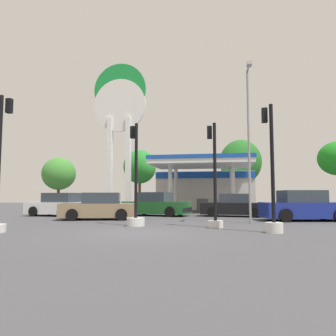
% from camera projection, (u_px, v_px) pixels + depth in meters
% --- Properties ---
extents(ground_plane, '(90.00, 90.00, 0.00)m').
position_uv_depth(ground_plane, '(138.00, 233.00, 11.91)').
color(ground_plane, '#47474C').
rests_on(ground_plane, ground).
extents(gas_station, '(9.18, 11.75, 4.46)m').
position_uv_depth(gas_station, '(205.00, 188.00, 31.80)').
color(gas_station, beige).
rests_on(gas_station, ground).
extents(station_pole_sign, '(4.73, 0.56, 13.13)m').
position_uv_depth(station_pole_sign, '(120.00, 115.00, 28.67)').
color(station_pole_sign, white).
rests_on(station_pole_sign, ground).
extents(car_1, '(4.77, 2.85, 1.60)m').
position_uv_depth(car_1, '(156.00, 205.00, 22.17)').
color(car_1, black).
rests_on(car_1, ground).
extents(car_2, '(4.52, 2.39, 1.55)m').
position_uv_depth(car_2, '(60.00, 206.00, 21.82)').
color(car_2, black).
rests_on(car_2, ground).
extents(car_3, '(4.34, 2.28, 1.49)m').
position_uv_depth(car_3, '(234.00, 206.00, 21.39)').
color(car_3, black).
rests_on(car_3, ground).
extents(car_4, '(4.91, 2.75, 1.66)m').
position_uv_depth(car_4, '(304.00, 207.00, 17.78)').
color(car_4, black).
rests_on(car_4, ground).
extents(car_6, '(4.60, 2.82, 1.54)m').
position_uv_depth(car_6, '(99.00, 207.00, 18.65)').
color(car_6, black).
rests_on(car_6, ground).
extents(traffic_signal_1, '(0.66, 0.69, 4.56)m').
position_uv_depth(traffic_signal_1, '(214.00, 193.00, 14.05)').
color(traffic_signal_1, silver).
rests_on(traffic_signal_1, ground).
extents(traffic_signal_2, '(0.65, 0.68, 4.86)m').
position_uv_depth(traffic_signal_2, '(272.00, 193.00, 12.14)').
color(traffic_signal_2, silver).
rests_on(traffic_signal_2, ground).
extents(traffic_signal_3, '(0.82, 0.82, 4.72)m').
position_uv_depth(traffic_signal_3, '(135.00, 201.00, 14.78)').
color(traffic_signal_3, silver).
rests_on(traffic_signal_3, ground).
extents(tree_0, '(4.06, 4.06, 6.02)m').
position_uv_depth(tree_0, '(59.00, 174.00, 39.84)').
color(tree_0, brown).
rests_on(tree_0, ground).
extents(tree_1, '(3.74, 3.74, 6.59)m').
position_uv_depth(tree_1, '(140.00, 167.00, 37.19)').
color(tree_1, brown).
rests_on(tree_1, ground).
extents(tree_2, '(4.58, 4.58, 7.54)m').
position_uv_depth(tree_2, '(241.00, 162.00, 35.99)').
color(tree_2, brown).
rests_on(tree_2, ground).
extents(corner_streetlamp, '(0.24, 1.48, 7.83)m').
position_uv_depth(corner_streetlamp, '(249.00, 131.00, 16.30)').
color(corner_streetlamp, gray).
rests_on(corner_streetlamp, ground).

